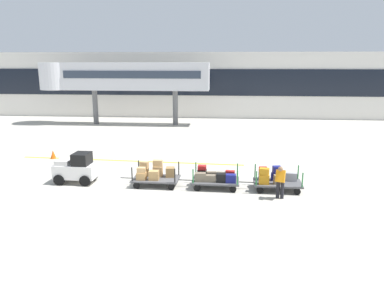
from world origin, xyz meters
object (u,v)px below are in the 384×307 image
at_px(baggage_cart_lead, 154,174).
at_px(baggage_handler, 280,181).
at_px(baggage_tug, 76,168).
at_px(baggage_cart_tail, 275,179).
at_px(safety_cone_near, 53,154).
at_px(baggage_cart_middle, 215,178).

distance_m(baggage_cart_lead, baggage_handler, 6.22).
distance_m(baggage_tug, baggage_cart_tail, 10.03).
relative_size(baggage_handler, safety_cone_near, 2.84).
height_order(baggage_handler, safety_cone_near, baggage_handler).
xyz_separation_m(baggage_cart_lead, baggage_cart_tail, (5.96, -0.20, -0.02)).
bearing_deg(baggage_cart_tail, baggage_cart_middle, 179.23).
bearing_deg(baggage_tug, baggage_cart_middle, -1.82).
relative_size(baggage_cart_tail, baggage_handler, 1.93).
height_order(baggage_tug, safety_cone_near, baggage_tug).
relative_size(baggage_tug, safety_cone_near, 3.88).
xyz_separation_m(baggage_cart_lead, baggage_cart_middle, (3.05, -0.16, -0.06)).
relative_size(baggage_cart_lead, safety_cone_near, 5.49).
bearing_deg(baggage_cart_middle, baggage_cart_lead, 176.93).
xyz_separation_m(baggage_tug, baggage_cart_middle, (7.11, -0.23, -0.24)).
bearing_deg(safety_cone_near, baggage_cart_tail, -20.26).
bearing_deg(safety_cone_near, baggage_cart_middle, -25.06).
bearing_deg(baggage_handler, baggage_cart_tail, 93.67).
relative_size(baggage_cart_middle, baggage_handler, 1.93).
height_order(baggage_cart_middle, baggage_handler, baggage_handler).
height_order(baggage_tug, baggage_cart_tail, baggage_tug).
height_order(baggage_tug, baggage_handler, baggage_tug).
xyz_separation_m(baggage_tug, baggage_cart_lead, (4.07, -0.06, -0.18)).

